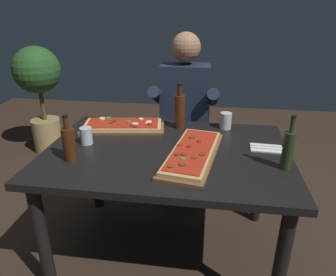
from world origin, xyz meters
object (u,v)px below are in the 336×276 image
tumbler_near_camera (86,136)px  vinegar_bottle_green (69,143)px  dining_table (167,164)px  pizza_rectangular_front (123,126)px  potted_plant_corner (39,87)px  wine_bottle_dark (288,149)px  pizza_rectangular_left (193,153)px  seated_diner (184,110)px  tumbler_far_side (226,122)px  oil_bottle_amber (180,110)px  diner_chair (185,134)px

tumbler_near_camera → vinegar_bottle_green: bearing=-91.6°
dining_table → pizza_rectangular_front: pizza_rectangular_front is taller
vinegar_bottle_green → potted_plant_corner: 1.85m
wine_bottle_dark → vinegar_bottle_green: (-1.13, -0.06, -0.01)m
pizza_rectangular_left → tumbler_near_camera: size_ratio=6.52×
wine_bottle_dark → seated_diner: size_ratio=0.22×
pizza_rectangular_left → vinegar_bottle_green: 0.67m
dining_table → potted_plant_corner: bearing=139.3°
wine_bottle_dark → potted_plant_corner: (-2.17, 1.46, -0.12)m
pizza_rectangular_front → tumbler_far_side: bearing=8.3°
dining_table → seated_diner: (0.03, 0.74, 0.10)m
pizza_rectangular_front → vinegar_bottle_green: (-0.15, -0.48, 0.08)m
vinegar_bottle_green → oil_bottle_amber: bearing=46.3°
vinegar_bottle_green → tumbler_far_side: (0.84, 0.58, -0.05)m
vinegar_bottle_green → potted_plant_corner: (-1.04, 1.52, -0.11)m
pizza_rectangular_front → seated_diner: size_ratio=0.44×
dining_table → tumbler_near_camera: (-0.49, 0.01, 0.15)m
dining_table → wine_bottle_dark: 0.68m
pizza_rectangular_front → seated_diner: (0.37, 0.45, -0.02)m
wine_bottle_dark → seated_diner: (-0.60, 0.87, -0.11)m
potted_plant_corner → vinegar_bottle_green: bearing=-55.7°
vinegar_bottle_green → tumbler_near_camera: 0.22m
potted_plant_corner → tumbler_near_camera: bearing=-51.4°
tumbler_far_side → diner_chair: size_ratio=0.13×
pizza_rectangular_left → vinegar_bottle_green: (-0.65, -0.14, 0.08)m
tumbler_far_side → potted_plant_corner: size_ratio=0.10×
dining_table → diner_chair: bearing=87.9°
vinegar_bottle_green → tumbler_near_camera: vinegar_bottle_green is taller
pizza_rectangular_left → oil_bottle_amber: oil_bottle_amber is taller
pizza_rectangular_front → oil_bottle_amber: (0.38, 0.07, 0.10)m
wine_bottle_dark → vinegar_bottle_green: size_ratio=1.13×
potted_plant_corner → seated_diner: bearing=-20.5°
oil_bottle_amber → tumbler_far_side: oil_bottle_amber is taller
dining_table → wine_bottle_dark: bearing=-12.3°
dining_table → seated_diner: bearing=87.5°
pizza_rectangular_front → seated_diner: seated_diner is taller
dining_table → oil_bottle_amber: (0.04, 0.35, 0.22)m
tumbler_near_camera → seated_diner: size_ratio=0.08×
vinegar_bottle_green → dining_table: bearing=22.2°
oil_bottle_amber → seated_diner: (-0.00, 0.38, -0.12)m
potted_plant_corner → wine_bottle_dark: bearing=-34.0°
wine_bottle_dark → diner_chair: wine_bottle_dark is taller
tumbler_near_camera → potted_plant_corner: potted_plant_corner is taller
pizza_rectangular_front → tumbler_near_camera: tumbler_near_camera is taller
vinegar_bottle_green → pizza_rectangular_front: bearing=72.3°
pizza_rectangular_front → tumbler_near_camera: (-0.15, -0.27, 0.03)m
dining_table → tumbler_near_camera: size_ratio=13.74×
tumbler_near_camera → pizza_rectangular_front: bearing=61.3°
tumbler_far_side → seated_diner: bearing=131.5°
oil_bottle_amber → vinegar_bottle_green: 0.77m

